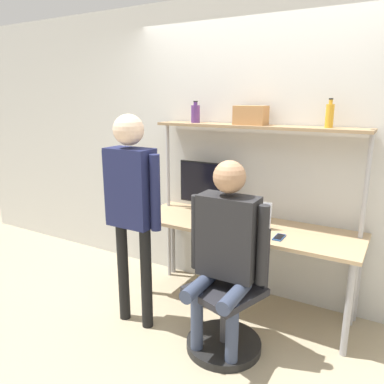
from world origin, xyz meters
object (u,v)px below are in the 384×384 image
Objects in this scene: laptop at (252,221)px; person_standing at (131,195)px; bottle_amber at (330,115)px; person_seated at (226,242)px; office_chair at (228,311)px; cell_phone at (279,237)px; storage_box at (251,115)px; monitor at (204,186)px; bottle_purple at (196,113)px.

laptop is 1.01m from person_standing.
laptop is at bearing -155.61° from bottle_amber.
office_chair is at bearing 73.62° from person_seated.
person_seated reaches higher than cell_phone.
person_standing is (-1.02, -0.53, 0.33)m from cell_phone.
office_chair is 3.54× the size of storage_box.
monitor is 1.27m from bottle_amber.
office_chair is (-0.22, -0.43, -0.48)m from cell_phone.
cell_phone is at bearing 63.67° from person_seated.
office_chair is 1.59m from storage_box.
monitor is 1.89× the size of storage_box.
monitor is 3.37× the size of cell_phone.
person_seated is 5.32× the size of storage_box.
cell_phone is at bearing -19.16° from laptop.
person_seated reaches higher than office_chair.
laptop is 0.57m from person_seated.
storage_box is at bearing 101.44° from person_seated.
person_standing is at bearing -101.95° from monitor.
bottle_purple reaches higher than person_seated.
office_chair is at bearing -121.42° from bottle_amber.
laptop reaches higher than office_chair.
monitor reaches higher than laptop.
laptop is 0.29m from cell_phone.
cell_phone is at bearing -126.54° from bottle_amber.
monitor is 0.64m from laptop.
storage_box reaches higher than person_standing.
monitor reaches higher than cell_phone.
storage_box is at bearing 0.00° from bottle_purple.
storage_box is (0.54, 0.00, -0.00)m from bottle_purple.
cell_phone is 1.01m from bottle_amber.
storage_box is (0.62, 0.85, 0.59)m from person_standing.
cell_phone is 0.16× the size of office_chair.
cell_phone is 0.56× the size of storage_box.
office_chair is 0.56m from person_seated.
laptop is (0.57, -0.22, -0.19)m from monitor.
person_standing is (-0.75, -0.63, 0.27)m from laptop.
cell_phone is (0.84, -0.31, -0.25)m from monitor.
storage_box is (-0.17, 0.76, 1.39)m from office_chair.
person_seated is (0.60, -0.79, -0.17)m from monitor.
office_chair is at bearing -77.00° from storage_box.
office_chair is at bearing -50.53° from monitor.
person_seated reaches higher than monitor.
person_standing is (-0.18, -0.85, 0.08)m from monitor.
bottle_purple is at bearing 133.26° from office_chair.
cell_phone is at bearing 62.76° from office_chair.
bottle_purple is (0.08, 0.85, 0.59)m from person_standing.
bottle_purple reaches higher than person_standing.
storage_box is (-0.64, 0.00, -0.01)m from bottle_amber.
bottle_amber reaches higher than person_seated.
storage_box is (-0.16, 0.80, 0.84)m from person_seated.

